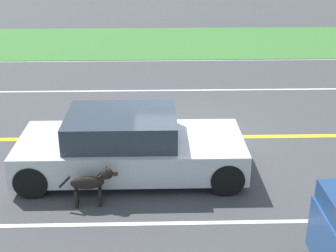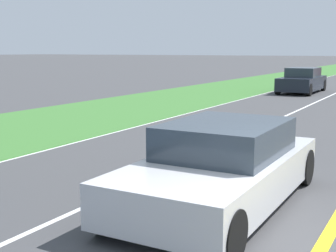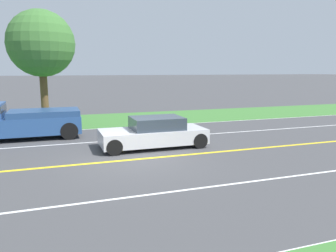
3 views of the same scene
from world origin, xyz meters
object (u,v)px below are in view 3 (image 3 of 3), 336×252
pickup_truck (12,121)px  roadside_tree_right_near (41,44)px  dog (159,131)px  ego_car (154,133)px

pickup_truck → roadside_tree_right_near: (4.18, -1.40, 3.86)m
dog → pickup_truck: pickup_truck is taller
pickup_truck → roadside_tree_right_near: size_ratio=0.84×
dog → roadside_tree_right_near: bearing=32.1°
roadside_tree_right_near → ego_car: bearing=-150.4°
ego_car → pickup_truck: size_ratio=0.78×
ego_car → dog: size_ratio=4.21×
ego_car → pickup_truck: bearing=57.7°
ego_car → roadside_tree_right_near: 9.99m
pickup_truck → dog: bearing=-111.5°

